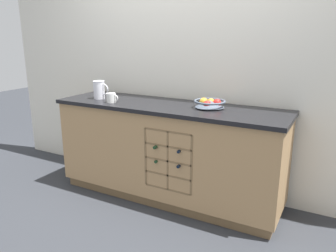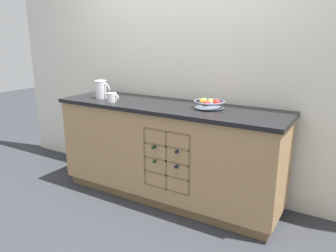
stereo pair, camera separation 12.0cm
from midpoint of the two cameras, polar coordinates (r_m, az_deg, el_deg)
The scene contains 6 objects.
ground_plane at distance 3.24m, azimuth 1.08°, elevation -12.08°, with size 14.00×14.00×0.00m, color #2D3035.
back_wall at distance 3.20m, azimuth 4.44°, elevation 11.40°, with size 4.50×0.06×2.55m, color silver.
kitchen_island at distance 3.06m, azimuth 1.13°, elevation -4.46°, with size 2.14×0.63×0.90m.
fruit_bowl at distance 2.81m, azimuth 8.40°, elevation 3.91°, with size 0.27×0.27×0.08m.
white_pitcher at distance 3.29m, azimuth -10.54°, elevation 6.36°, with size 0.17×0.11×0.18m.
ceramic_mug at distance 3.08m, azimuth -8.58°, elevation 4.94°, with size 0.12×0.09×0.09m.
Camera 2 is at (1.47, -2.47, 1.50)m, focal length 35.00 mm.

